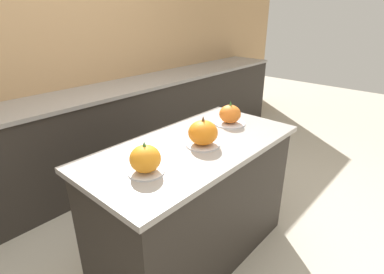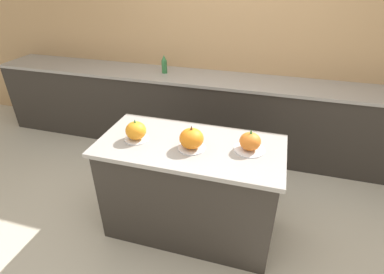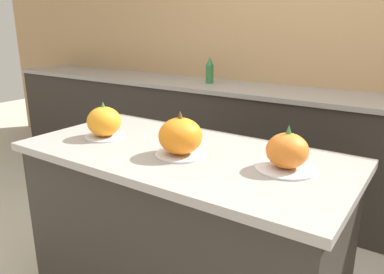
# 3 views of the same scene
# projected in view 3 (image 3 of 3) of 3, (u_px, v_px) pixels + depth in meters

# --- Properties ---
(wall_back) EXTENTS (8.00, 0.06, 2.50)m
(wall_back) POSITION_uv_depth(u_px,v_px,m) (314.00, 46.00, 2.92)
(wall_back) COLOR tan
(wall_back) RESTS_ON ground_plane
(kitchen_island) EXTENTS (1.45, 0.71, 0.89)m
(kitchen_island) POSITION_uv_depth(u_px,v_px,m) (183.00, 240.00, 1.75)
(kitchen_island) COLOR #2D2823
(kitchen_island) RESTS_ON ground_plane
(back_counter) EXTENTS (6.00, 0.60, 0.94)m
(back_counter) POSITION_uv_depth(u_px,v_px,m) (291.00, 152.00, 2.88)
(back_counter) COLOR #2D2823
(back_counter) RESTS_ON ground_plane
(pumpkin_cake_left) EXTENTS (0.19, 0.19, 0.18)m
(pumpkin_cake_left) POSITION_uv_depth(u_px,v_px,m) (104.00, 123.00, 1.80)
(pumpkin_cake_left) COLOR silver
(pumpkin_cake_left) RESTS_ON kitchen_island
(pumpkin_cake_center) EXTENTS (0.21, 0.21, 0.19)m
(pumpkin_cake_center) POSITION_uv_depth(u_px,v_px,m) (180.00, 137.00, 1.55)
(pumpkin_cake_center) COLOR silver
(pumpkin_cake_center) RESTS_ON kitchen_island
(pumpkin_cake_right) EXTENTS (0.23, 0.23, 0.18)m
(pumpkin_cake_right) POSITION_uv_depth(u_px,v_px,m) (287.00, 153.00, 1.40)
(pumpkin_cake_right) COLOR silver
(pumpkin_cake_right) RESTS_ON kitchen_island
(bottle_tall) EXTENTS (0.07, 0.07, 0.22)m
(bottle_tall) POSITION_uv_depth(u_px,v_px,m) (210.00, 71.00, 3.13)
(bottle_tall) COLOR #2D6B38
(bottle_tall) RESTS_ON back_counter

